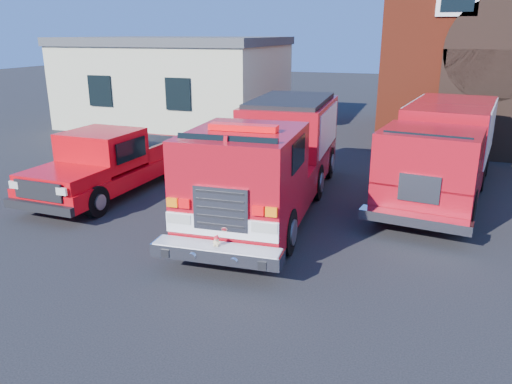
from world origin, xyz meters
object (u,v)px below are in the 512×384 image
(fire_engine, at_px, (273,156))
(side_building, at_px, (179,80))
(secondary_truck, at_px, (443,148))
(pickup_truck, at_px, (110,163))

(fire_engine, bearing_deg, side_building, 126.93)
(fire_engine, distance_m, secondary_truck, 5.07)
(fire_engine, xyz_separation_m, pickup_truck, (-4.91, -0.35, -0.51))
(fire_engine, xyz_separation_m, secondary_truck, (4.33, 2.63, -0.03))
(fire_engine, bearing_deg, secondary_truck, 31.25)
(side_building, height_order, pickup_truck, side_building)
(secondary_truck, bearing_deg, side_building, 145.83)
(fire_engine, distance_m, pickup_truck, 4.95)
(side_building, xyz_separation_m, fire_engine, (8.55, -11.37, -0.80))
(fire_engine, height_order, pickup_truck, fire_engine)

